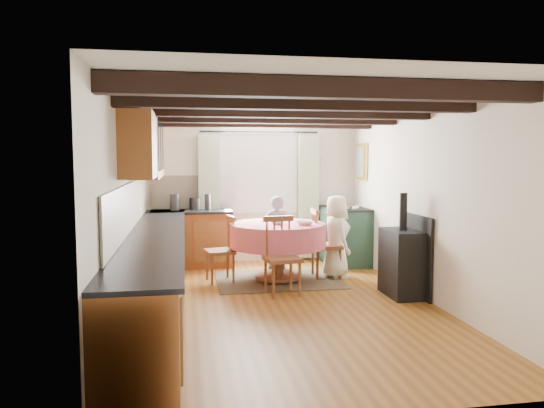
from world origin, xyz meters
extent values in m
cube|color=#915A1D|center=(0.00, 0.00, 0.00)|extent=(3.60, 5.50, 0.00)
cube|color=white|center=(0.00, 0.00, 2.40)|extent=(3.60, 5.50, 0.00)
cube|color=silver|center=(0.00, 2.75, 1.20)|extent=(3.60, 0.00, 2.40)
cube|color=silver|center=(0.00, -2.75, 1.20)|extent=(3.60, 0.00, 2.40)
cube|color=silver|center=(-1.80, 0.00, 1.20)|extent=(0.00, 5.50, 2.40)
cube|color=silver|center=(1.80, 0.00, 1.20)|extent=(0.00, 5.50, 2.40)
cube|color=black|center=(0.00, -2.00, 2.31)|extent=(3.60, 0.16, 0.16)
cube|color=black|center=(0.00, -1.00, 2.31)|extent=(3.60, 0.16, 0.16)
cube|color=black|center=(0.00, 0.00, 2.31)|extent=(3.60, 0.16, 0.16)
cube|color=black|center=(0.00, 1.00, 2.31)|extent=(3.60, 0.16, 0.16)
cube|color=black|center=(0.00, 2.00, 2.31)|extent=(3.60, 0.16, 0.16)
cube|color=beige|center=(-1.78, 0.30, 1.20)|extent=(0.02, 4.50, 0.55)
cube|color=beige|center=(-1.00, 2.73, 1.20)|extent=(1.40, 0.02, 0.55)
cube|color=brown|center=(-1.50, 0.00, 0.44)|extent=(0.60, 5.30, 0.88)
cube|color=brown|center=(-1.05, 2.45, 0.44)|extent=(1.30, 0.60, 0.88)
cube|color=black|center=(-1.48, 0.00, 0.90)|extent=(0.64, 5.30, 0.04)
cube|color=black|center=(-1.05, 2.43, 0.90)|extent=(1.30, 0.64, 0.04)
cube|color=brown|center=(-1.63, 1.20, 1.95)|extent=(0.34, 1.80, 0.90)
cube|color=brown|center=(-1.63, -0.30, 1.90)|extent=(0.34, 0.90, 0.70)
cube|color=white|center=(0.10, 2.73, 1.60)|extent=(1.34, 0.03, 1.54)
cube|color=white|center=(0.10, 2.74, 1.60)|extent=(1.20, 0.01, 1.40)
cube|color=#B5C7A2|center=(-0.75, 2.65, 1.10)|extent=(0.35, 0.10, 2.10)
cube|color=#B5C7A2|center=(0.95, 2.65, 1.10)|extent=(0.35, 0.10, 2.10)
cylinder|color=black|center=(0.10, 2.65, 2.20)|extent=(2.00, 0.03, 0.03)
cube|color=gold|center=(1.77, 2.30, 1.70)|extent=(0.04, 0.50, 0.60)
cylinder|color=silver|center=(1.05, 2.72, 1.70)|extent=(0.30, 0.02, 0.30)
cube|color=#4C3E2B|center=(0.16, 1.25, 0.01)|extent=(1.76, 1.37, 0.01)
imported|color=slate|center=(0.27, 1.98, 0.59)|extent=(0.46, 0.34, 1.17)
imported|color=white|center=(1.04, 1.28, 0.61)|extent=(0.45, 0.64, 1.22)
imported|color=silver|center=(0.50, 0.99, 0.86)|extent=(0.33, 0.33, 0.06)
imported|color=silver|center=(0.14, 1.16, 0.86)|extent=(0.25, 0.25, 0.06)
imported|color=silver|center=(0.17, 1.28, 0.87)|extent=(0.12, 0.12, 0.08)
cylinder|color=#262628|center=(-1.31, 2.44, 1.05)|extent=(0.16, 0.16, 0.27)
cylinder|color=#262628|center=(-0.99, 2.51, 1.02)|extent=(0.18, 0.18, 0.20)
cylinder|color=#262628|center=(-0.79, 2.38, 1.05)|extent=(0.09, 0.09, 0.26)
camera|label=1|loc=(-1.15, -5.98, 1.76)|focal=34.08mm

